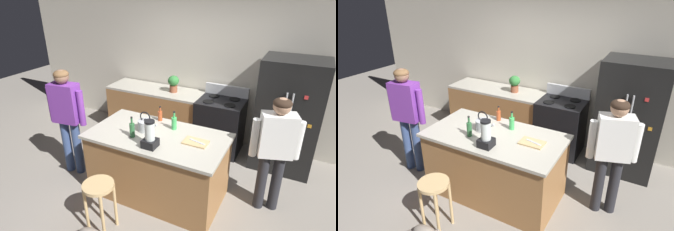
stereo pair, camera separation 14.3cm
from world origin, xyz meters
TOP-DOWN VIEW (x-y plane):
  - ground_plane at (0.00, 0.00)m, footprint 14.00×14.00m
  - back_wall at (0.00, 1.95)m, footprint 8.00×0.10m
  - kitchen_island at (0.00, 0.00)m, footprint 1.80×0.97m
  - back_counter_run at (-0.80, 1.55)m, footprint 2.00×0.64m
  - refrigerator at (1.43, 1.50)m, footprint 0.90×0.73m
  - stove_range at (0.39, 1.52)m, footprint 0.76×0.65m
  - person_by_island_left at (-1.42, -0.13)m, footprint 0.60×0.28m
  - person_by_sink_right at (1.39, 0.38)m, footprint 0.59×0.34m
  - bar_stool at (-0.28, -0.88)m, footprint 0.36×0.36m
  - potted_plant at (-0.52, 1.55)m, footprint 0.20×0.20m
  - blender_appliance at (0.07, -0.30)m, footprint 0.17×0.17m
  - bottle_soda at (0.12, 0.24)m, footprint 0.07×0.07m
  - bottle_olive_oil at (-0.26, -0.18)m, footprint 0.07×0.07m
  - bottle_cooking_sauce at (-0.17, 0.39)m, footprint 0.06×0.06m
  - tea_kettle at (-0.20, 0.04)m, footprint 0.28×0.20m
  - cutting_board at (0.52, 0.03)m, footprint 0.30×0.20m
  - chef_knife at (0.54, 0.03)m, footprint 0.22×0.08m

SIDE VIEW (x-z plane):
  - ground_plane at x=0.00m, z-range 0.00..0.00m
  - back_counter_run at x=-0.80m, z-range 0.00..0.92m
  - kitchen_island at x=0.00m, z-range 0.00..0.93m
  - stove_range at x=0.39m, z-range -0.08..1.03m
  - bar_stool at x=-0.28m, z-range 0.18..0.84m
  - refrigerator at x=1.43m, z-range 0.00..1.75m
  - person_by_sink_right at x=1.39m, z-range 0.16..1.70m
  - cutting_board at x=0.52m, z-range 0.92..0.94m
  - chef_knife at x=0.54m, z-range 0.94..0.95m
  - person_by_island_left at x=-1.42m, z-range 0.17..1.81m
  - bottle_cooking_sauce at x=-0.17m, z-range 0.90..1.11m
  - tea_kettle at x=-0.20m, z-range 0.87..1.14m
  - bottle_soda at x=0.12m, z-range 0.89..1.15m
  - bottle_olive_oil at x=-0.26m, z-range 0.89..1.16m
  - blender_appliance at x=0.07m, z-range 0.90..1.24m
  - potted_plant at x=-0.52m, z-range 0.95..1.25m
  - back_wall at x=0.00m, z-range 0.00..2.70m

